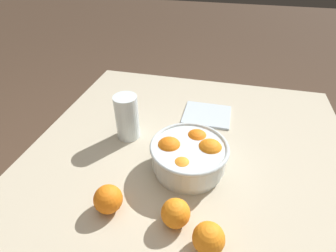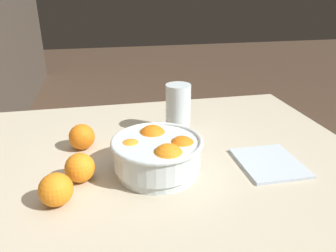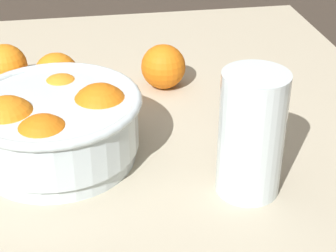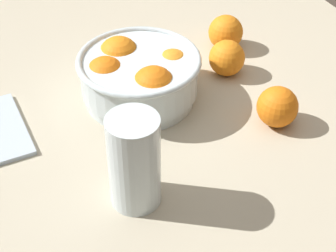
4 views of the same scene
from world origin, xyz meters
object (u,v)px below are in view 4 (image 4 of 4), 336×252
at_px(orange_loose_near_bowl, 226,32).
at_px(juice_glass, 135,166).
at_px(fruit_bowl, 138,75).
at_px(orange_loose_aside, 277,107).
at_px(orange_loose_front, 227,58).

bearing_deg(orange_loose_near_bowl, juice_glass, -47.33).
xyz_separation_m(fruit_bowl, orange_loose_aside, (0.17, 0.19, -0.02)).
xyz_separation_m(fruit_bowl, orange_loose_near_bowl, (-0.08, 0.24, -0.02)).
relative_size(fruit_bowl, orange_loose_near_bowl, 3.11).
relative_size(orange_loose_near_bowl, orange_loose_front, 1.02).
bearing_deg(orange_loose_near_bowl, orange_loose_aside, -10.06).
distance_m(orange_loose_front, orange_loose_aside, 0.17).
bearing_deg(orange_loose_front, fruit_bowl, -89.72).
bearing_deg(fruit_bowl, orange_loose_near_bowl, 109.79).
distance_m(fruit_bowl, orange_loose_near_bowl, 0.25).
relative_size(juice_glass, orange_loose_front, 2.19).
height_order(juice_glass, orange_loose_aside, juice_glass).
bearing_deg(orange_loose_front, orange_loose_aside, 0.25).
distance_m(juice_glass, orange_loose_near_bowl, 0.47).
relative_size(orange_loose_near_bowl, orange_loose_aside, 0.99).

